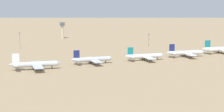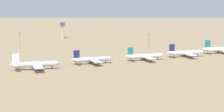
{
  "view_description": "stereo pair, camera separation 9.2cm",
  "coord_description": "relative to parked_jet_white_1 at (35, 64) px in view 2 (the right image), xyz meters",
  "views": [
    {
      "loc": [
        -148.88,
        -304.97,
        57.62
      ],
      "look_at": [
        -5.8,
        -3.55,
        6.0
      ],
      "focal_mm": 63.78,
      "sensor_mm": 36.0,
      "label": 1
    },
    {
      "loc": [
        -148.8,
        -305.01,
        57.62
      ],
      "look_at": [
        -5.8,
        -3.55,
        6.0
      ],
      "focal_mm": 63.78,
      "sensor_mm": 36.0,
      "label": 2
    }
  ],
  "objects": [
    {
      "name": "parked_jet_navy_4",
      "position": [
        142.78,
        2.26,
        -0.22
      ],
      "size": [
        38.08,
        32.55,
        12.64
      ],
      "rotation": [
        0.0,
        0.0,
        -0.2
      ],
      "color": "silver",
      "rests_on": "ground"
    },
    {
      "name": "parked_jet_white_1",
      "position": [
        0.0,
        0.0,
        0.0
      ],
      "size": [
        40.26,
        34.27,
        13.32
      ],
      "rotation": [
        0.0,
        0.0,
        -0.16
      ],
      "color": "silver",
      "rests_on": "ground"
    },
    {
      "name": "parked_jet_navy_2",
      "position": [
        49.76,
        4.95,
        -0.33
      ],
      "size": [
        37.28,
        31.49,
        12.31
      ],
      "rotation": [
        0.0,
        0.0,
        -0.09
      ],
      "color": "silver",
      "rests_on": "ground"
    },
    {
      "name": "parked_jet_teal_5",
      "position": [
        187.94,
        6.06,
        0.12
      ],
      "size": [
        41.31,
        35.22,
        13.68
      ],
      "rotation": [
        0.0,
        0.0,
        -0.17
      ],
      "color": "white",
      "rests_on": "ground"
    },
    {
      "name": "ground",
      "position": [
        73.18,
        6.31,
        -4.36
      ],
      "size": [
        4000.0,
        4000.0,
        0.0
      ],
      "primitive_type": "plane",
      "color": "#9E8460"
    },
    {
      "name": "control_tower",
      "position": [
        89.85,
        203.26,
        8.64
      ],
      "size": [
        5.2,
        5.2,
        21.55
      ],
      "color": "#C6B793",
      "rests_on": "ground"
    },
    {
      "name": "light_pole_west",
      "position": [
        153.64,
        87.52,
        3.64
      ],
      "size": [
        1.8,
        0.5,
        13.65
      ],
      "color": "#59595E",
      "rests_on": "ground"
    },
    {
      "name": "parked_jet_teal_3",
      "position": [
        98.52,
        1.41,
        -0.32
      ],
      "size": [
        37.33,
        31.72,
        12.34
      ],
      "rotation": [
        0.0,
        0.0,
        -0.15
      ],
      "color": "silver",
      "rests_on": "ground"
    },
    {
      "name": "light_pole_mid",
      "position": [
        16.71,
        127.43,
        5.5
      ],
      "size": [
        1.8,
        0.5,
        17.27
      ],
      "color": "#59595E",
      "rests_on": "ground"
    }
  ]
}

